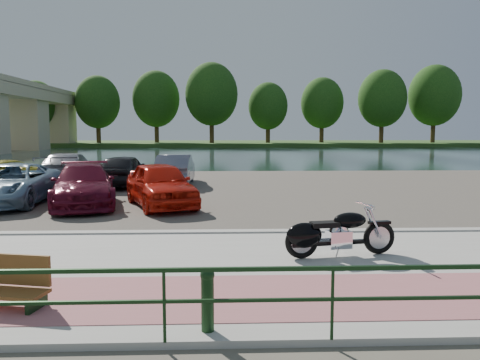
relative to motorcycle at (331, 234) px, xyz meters
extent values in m
plane|color=#595447|center=(-0.83, 0.33, -0.56)|extent=(200.00, 200.00, 0.00)
cube|color=#A29E98|center=(-0.83, -0.67, -0.51)|extent=(60.00, 6.00, 0.10)
cube|color=#A15B5E|center=(-0.83, -2.17, -0.46)|extent=(60.00, 2.00, 0.01)
cube|color=#A29E98|center=(-0.83, 2.33, -0.49)|extent=(60.00, 0.30, 0.14)
cube|color=#48433A|center=(-0.83, 11.33, -0.54)|extent=(60.00, 18.00, 0.04)
cube|color=#192D29|center=(-0.83, 40.33, -0.56)|extent=(120.00, 40.00, 0.00)
cube|color=#2D4E1B|center=(-0.83, 72.33, -0.26)|extent=(120.00, 24.00, 0.60)
cube|color=#C6B389|center=(-28.83, 54.33, 3.04)|extent=(6.00, 4.00, 7.20)
cube|color=#C6B389|center=(-28.83, 66.33, 3.04)|extent=(6.00, 4.00, 7.20)
cylinder|color=#163218|center=(-2.83, -3.67, -0.01)|extent=(0.04, 0.04, 0.90)
cylinder|color=#163218|center=(-0.83, -3.67, -0.01)|extent=(0.04, 0.04, 0.90)
cube|color=#163218|center=(-0.83, -3.67, 0.42)|extent=(24.00, 0.05, 0.05)
cube|color=#163218|center=(-0.83, -3.67, 0.04)|extent=(24.00, 0.04, 0.04)
cylinder|color=#163218|center=(-2.33, -3.37, -0.11)|extent=(0.16, 0.16, 0.70)
sphere|color=#163218|center=(-2.33, -3.37, 0.26)|extent=(0.18, 0.18, 0.18)
cylinder|color=#3C2A16|center=(-30.83, 64.93, 2.29)|extent=(0.70, 0.70, 4.50)
ellipsoid|color=#13370F|center=(-30.83, 64.93, 5.89)|extent=(6.30, 6.30, 7.56)
cylinder|color=#3C2A16|center=(-21.83, 66.33, 2.51)|extent=(0.70, 0.70, 4.95)
ellipsoid|color=#13370F|center=(-21.83, 66.33, 6.47)|extent=(6.93, 6.93, 8.32)
cylinder|color=#3C2A16|center=(-12.83, 67.73, 2.74)|extent=(0.70, 0.70, 5.40)
ellipsoid|color=#13370F|center=(-12.83, 67.73, 7.06)|extent=(7.56, 7.56, 9.07)
cylinder|color=#3C2A16|center=(-3.83, 64.93, 2.96)|extent=(0.70, 0.70, 5.85)
ellipsoid|color=#13370F|center=(-3.83, 64.93, 7.64)|extent=(8.19, 8.19, 9.83)
cylinder|color=#3C2A16|center=(5.17, 66.33, 2.29)|extent=(0.70, 0.70, 4.50)
ellipsoid|color=#13370F|center=(5.17, 66.33, 5.89)|extent=(6.30, 6.30, 7.56)
cylinder|color=#3C2A16|center=(14.17, 67.73, 2.51)|extent=(0.70, 0.70, 4.95)
ellipsoid|color=#13370F|center=(14.17, 67.73, 6.47)|extent=(6.93, 6.93, 8.32)
cylinder|color=#3C2A16|center=(23.17, 64.93, 2.74)|extent=(0.70, 0.70, 5.40)
ellipsoid|color=#13370F|center=(23.17, 64.93, 7.06)|extent=(7.56, 7.56, 9.07)
cylinder|color=#3C2A16|center=(32.17, 66.33, 2.96)|extent=(0.70, 0.70, 5.85)
ellipsoid|color=#13370F|center=(32.17, 66.33, 7.64)|extent=(8.19, 8.19, 9.83)
torus|color=black|center=(1.03, 0.17, -0.12)|extent=(0.69, 0.23, 0.68)
torus|color=black|center=(-0.60, -0.11, -0.12)|extent=(0.69, 0.23, 0.68)
cylinder|color=#B2B2B7|center=(1.03, 0.17, -0.12)|extent=(0.46, 0.14, 0.46)
cylinder|color=#B2B2B7|center=(-0.60, -0.11, -0.12)|extent=(0.46, 0.14, 0.46)
cylinder|color=silver|center=(0.91, 0.05, 0.18)|extent=(0.33, 0.10, 0.63)
cylinder|color=silver|center=(0.87, 0.25, 0.18)|extent=(0.33, 0.10, 0.63)
cylinder|color=silver|center=(0.70, 0.11, 0.57)|extent=(0.16, 0.75, 0.04)
sphere|color=silver|center=(0.80, 0.13, 0.49)|extent=(0.18, 0.18, 0.16)
sphere|color=silver|center=(0.87, 0.14, 0.49)|extent=(0.13, 0.13, 0.11)
cube|color=black|center=(1.03, 0.17, 0.19)|extent=(0.47, 0.21, 0.06)
cube|color=black|center=(0.22, 0.03, -0.18)|extent=(1.20, 0.30, 0.08)
cube|color=silver|center=(0.17, 0.02, -0.11)|extent=(0.50, 0.39, 0.34)
cylinder|color=silver|center=(0.27, 0.04, 0.09)|extent=(0.27, 0.22, 0.27)
cylinder|color=silver|center=(0.07, 0.01, 0.09)|extent=(0.27, 0.22, 0.27)
ellipsoid|color=black|center=(0.39, 0.06, 0.26)|extent=(0.73, 0.47, 0.32)
cube|color=black|center=(-0.13, -0.03, 0.20)|extent=(0.59, 0.37, 0.10)
ellipsoid|color=black|center=(-0.55, -0.10, 0.00)|extent=(0.77, 0.45, 0.50)
cube|color=black|center=(-0.60, -0.11, -0.07)|extent=(0.42, 0.24, 0.30)
cylinder|color=silver|center=(-0.16, 0.13, -0.24)|extent=(1.10, 0.27, 0.09)
cylinder|color=silver|center=(-0.16, 0.13, -0.16)|extent=(1.10, 0.27, 0.09)
cylinder|color=#B2B2B7|center=(0.10, -0.17, -0.33)|extent=(0.05, 0.14, 0.22)
cube|color=#163218|center=(-4.75, -2.60, -0.35)|extent=(0.15, 0.45, 0.22)
imported|color=#7796AD|center=(-9.46, 7.33, 0.18)|extent=(2.57, 5.17, 1.41)
imported|color=#590C21|center=(-6.87, 6.95, 0.19)|extent=(3.19, 5.26, 1.43)
imported|color=red|center=(-4.24, 6.73, 0.23)|extent=(3.24, 4.74, 1.50)
imported|color=#A69E26|center=(-11.74, 12.33, 0.10)|extent=(3.59, 4.96, 1.25)
imported|color=gray|center=(-9.43, 13.22, 0.23)|extent=(2.75, 5.43, 1.51)
imported|color=black|center=(-6.69, 12.53, 0.22)|extent=(1.87, 4.39, 1.48)
imported|color=slate|center=(-4.37, 13.15, 0.19)|extent=(1.56, 4.36, 1.43)
camera|label=1|loc=(-2.14, -9.02, 2.05)|focal=35.00mm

